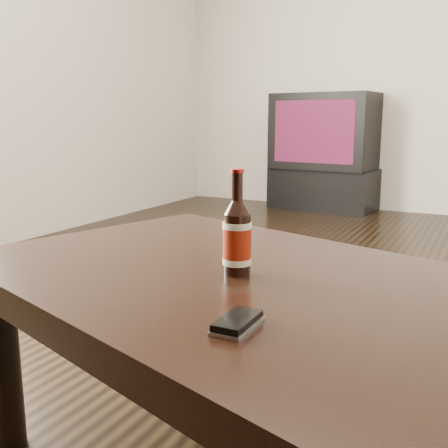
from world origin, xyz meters
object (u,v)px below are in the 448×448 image
at_px(tv_stand, 324,188).
at_px(tv, 326,131).
at_px(coffee_table, 261,311).
at_px(beer_bottle, 237,238).
at_px(phone, 237,323).

relative_size(tv_stand, tv, 1.00).
relative_size(coffee_table, beer_bottle, 6.90).
bearing_deg(tv, beer_bottle, -70.27).
bearing_deg(tv, coffee_table, -69.42).
relative_size(beer_bottle, phone, 2.22).
height_order(tv, coffee_table, tv).
distance_m(tv_stand, phone, 4.11).
distance_m(tv_stand, beer_bottle, 3.84).
bearing_deg(tv_stand, tv, -90.00).
bearing_deg(phone, tv, 104.25).
distance_m(beer_bottle, phone, 0.29).
bearing_deg(phone, beer_bottle, 115.59).
bearing_deg(beer_bottle, coffee_table, -11.97).
relative_size(tv_stand, coffee_table, 0.62).
height_order(tv_stand, tv, tv).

